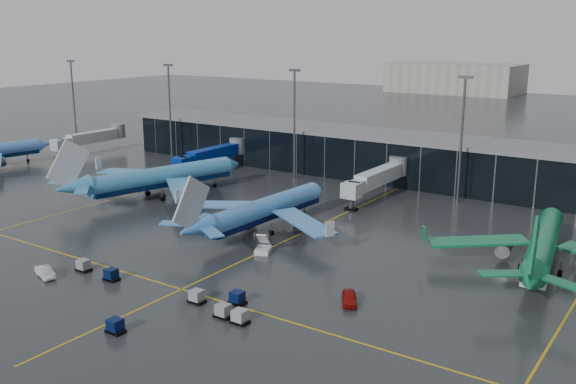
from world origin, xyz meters
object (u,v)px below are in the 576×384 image
Objects in this scene: airliner_aer_lingus at (545,229)px; mobile_airstair at (263,248)px; service_van_red at (349,298)px; service_van_white at (45,272)px; airliner_arkefly at (163,165)px; airliner_klm_near at (266,196)px; baggage_carts at (170,297)px.

airliner_aer_lingus is 10.26× the size of mobile_airstair.
airliner_aer_lingus reaches higher than service_van_red.
service_van_white is at bearing -151.22° from mobile_airstair.
airliner_arkefly reaches higher than service_van_red.
airliner_aer_lingus reaches higher than service_van_white.
mobile_airstair is at bearing -19.69° from service_van_white.
service_van_red is at bearing -48.74° from mobile_airstair.
airliner_arkefly is at bearing 124.40° from service_van_red.
airliner_arkefly is at bearing 132.30° from mobile_airstair.
airliner_klm_near is 45.34m from airliner_aer_lingus.
mobile_airstair is at bearing 123.72° from service_van_red.
baggage_carts is (8.21, -32.19, -5.35)m from airliner_klm_near.
service_van_white is (-19.41, -25.76, -0.01)m from mobile_airstair.
airliner_klm_near reaches higher than service_van_red.
airliner_arkefly is 55.93m from baggage_carts.
service_van_red is at bearing -9.09° from airliner_arkefly.
service_van_red is (59.00, -26.08, -6.00)m from airliner_arkefly.
airliner_klm_near reaches higher than mobile_airstair.
mobile_airstair is 0.82× the size of service_van_red.
baggage_carts is 6.89× the size of service_van_white.
airliner_aer_lingus is at bearing -35.69° from service_van_white.
service_van_red is at bearing -130.97° from airliner_aer_lingus.
airliner_klm_near is at bearing 99.79° from mobile_airstair.
service_van_white is (-20.90, -3.53, 0.00)m from baggage_carts.
mobile_airstair is 32.25m from service_van_white.
mobile_airstair is at bearing -53.58° from airliner_klm_near.
airliner_aer_lingus is 72.06m from service_van_white.
airliner_aer_lingus is (76.27, 0.85, -0.77)m from airliner_arkefly.
service_van_red is (19.23, 12.77, 0.03)m from baggage_carts.
airliner_arkefly is 9.52× the size of service_van_red.
service_van_white is at bearing -51.25° from airliner_arkefly.
mobile_airstair is at bearing -163.59° from airliner_aer_lingus.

